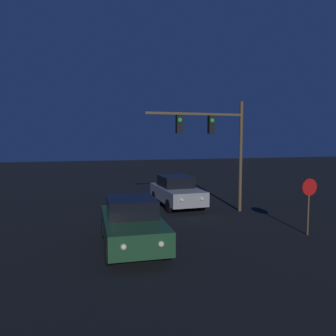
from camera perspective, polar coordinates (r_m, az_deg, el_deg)
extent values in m
cube|color=#1E4728|center=(11.69, -6.26, -10.20)|extent=(2.13, 4.61, 0.75)
cube|color=black|center=(11.75, -6.44, -6.70)|extent=(1.73, 2.05, 0.62)
cylinder|color=black|center=(10.63, -0.30, -13.84)|extent=(0.24, 0.73, 0.72)
cylinder|color=black|center=(10.38, -10.26, -14.38)|extent=(0.24, 0.73, 0.72)
cylinder|color=black|center=(13.26, -3.15, -10.00)|extent=(0.24, 0.73, 0.72)
cylinder|color=black|center=(13.06, -11.01, -10.32)|extent=(0.24, 0.73, 0.72)
sphere|color=#F9EFC6|center=(9.59, -1.20, -13.12)|extent=(0.18, 0.18, 0.18)
sphere|color=#F9EFC6|center=(9.43, -7.73, -13.48)|extent=(0.18, 0.18, 0.18)
cube|color=#99999E|center=(18.51, 1.55, -4.50)|extent=(2.05, 4.58, 0.75)
cube|color=black|center=(18.62, 1.33, -2.32)|extent=(1.70, 2.03, 0.62)
cylinder|color=black|center=(17.60, 5.82, -6.26)|extent=(0.23, 0.73, 0.72)
cylinder|color=black|center=(16.99, 0.23, -6.64)|extent=(0.23, 0.73, 0.72)
cylinder|color=black|center=(20.17, 2.65, -4.79)|extent=(0.23, 0.73, 0.72)
cylinder|color=black|center=(19.63, -2.27, -5.06)|extent=(0.23, 0.73, 0.72)
sphere|color=#F9EFC6|center=(16.59, 5.89, -5.38)|extent=(0.18, 0.18, 0.18)
sphere|color=#F9EFC6|center=(16.20, 2.40, -5.61)|extent=(0.18, 0.18, 0.18)
cylinder|color=brown|center=(17.55, 12.53, 1.88)|extent=(0.18, 0.18, 5.74)
cube|color=brown|center=(16.51, 4.78, 9.36)|extent=(5.10, 0.12, 0.12)
cube|color=black|center=(16.80, 7.50, 7.52)|extent=(0.28, 0.28, 0.90)
cylinder|color=green|center=(16.67, 7.72, 8.23)|extent=(0.20, 0.02, 0.20)
cube|color=black|center=(16.20, 1.93, 7.65)|extent=(0.28, 0.28, 0.90)
cylinder|color=green|center=(16.06, 2.10, 8.40)|extent=(0.20, 0.02, 0.20)
cylinder|color=brown|center=(14.15, 23.25, -6.26)|extent=(0.07, 0.07, 2.26)
cylinder|color=red|center=(14.00, 23.41, -3.08)|extent=(0.67, 0.03, 0.67)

